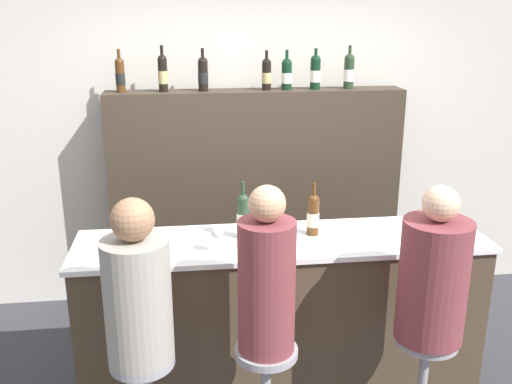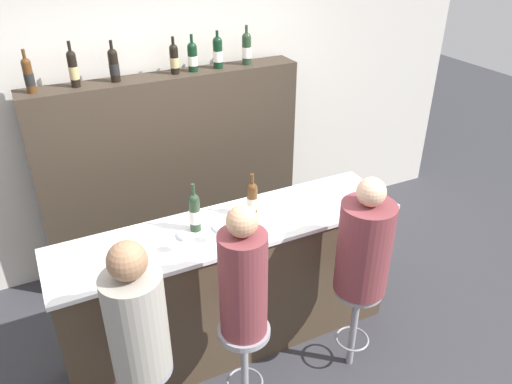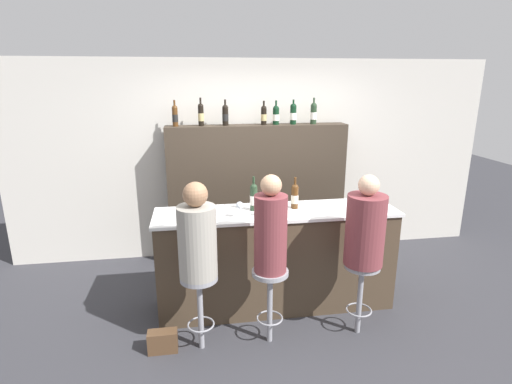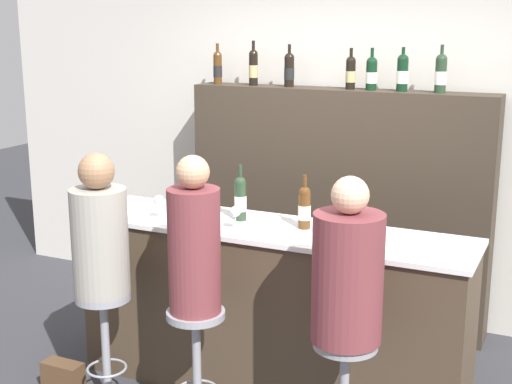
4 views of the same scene
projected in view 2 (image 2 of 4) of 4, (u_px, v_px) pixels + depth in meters
The scene contains 22 objects.
ground_plane at pixel (249, 364), 3.72m from camera, with size 16.00×16.00×0.00m, color #333338.
wall_back at pixel (163, 122), 4.45m from camera, with size 6.40×0.05×2.60m.
bar_counter at pixel (232, 286), 3.68m from camera, with size 2.46×0.61×1.07m.
back_bar_cabinet at pixel (175, 173), 4.47m from camera, with size 2.30×0.28×1.79m.
wine_bottle_counter_0 at pixel (195, 212), 3.30m from camera, with size 0.08×0.08×0.35m.
wine_bottle_counter_1 at pixel (252, 199), 3.47m from camera, with size 0.08×0.08×0.33m.
wine_bottle_backbar_0 at pixel (28, 75), 3.58m from camera, with size 0.07×0.07×0.31m.
wine_bottle_backbar_1 at pixel (73, 68), 3.69m from camera, with size 0.07×0.07×0.34m.
wine_bottle_backbar_2 at pixel (114, 65), 3.81m from camera, with size 0.08×0.08×0.32m.
wine_bottle_backbar_3 at pixel (174, 59), 4.00m from camera, with size 0.07×0.07×0.30m.
wine_bottle_backbar_4 at pixel (193, 57), 4.06m from camera, with size 0.08×0.08×0.30m.
wine_bottle_backbar_5 at pixel (218, 52), 4.14m from camera, with size 0.08×0.08×0.31m.
wine_bottle_backbar_6 at pixel (247, 48), 4.24m from camera, with size 0.08×0.08×0.33m.
wine_glass_0 at pixel (133, 250), 2.98m from camera, with size 0.07×0.07×0.16m.
wine_glass_1 at pixel (181, 237), 3.09m from camera, with size 0.07×0.07×0.16m.
wine_glass_2 at pixel (216, 229), 3.19m from camera, with size 0.06×0.06×0.14m.
tasting_menu at pixel (258, 232), 3.35m from camera, with size 0.21×0.30×0.00m.
guest_seated_left at pixel (136, 317), 2.63m from camera, with size 0.33×0.33×0.83m.
bar_stool_middle at pixel (244, 349), 3.13m from camera, with size 0.33×0.33×0.72m.
guest_seated_middle at pixel (243, 279), 2.86m from camera, with size 0.29×0.29×0.87m.
bar_stool_right at pixel (356, 306), 3.47m from camera, with size 0.33×0.33×0.72m.
guest_seated_right at pixel (364, 244), 3.21m from camera, with size 0.35×0.35×0.84m.
Camera 2 is at (-1.11, -2.36, 2.95)m, focal length 35.00 mm.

